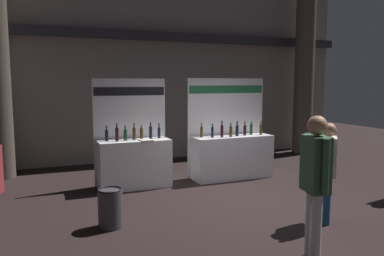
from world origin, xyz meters
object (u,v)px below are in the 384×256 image
exhibitor_booth_0 (134,159)px  visitor_1 (328,164)px  exhibitor_booth_1 (231,152)px  trash_bin (110,208)px  visitor_2 (315,174)px

exhibitor_booth_0 → visitor_1: bearing=-53.9°
exhibitor_booth_1 → trash_bin: bearing=-147.1°
visitor_2 → exhibitor_booth_0: bearing=30.1°
exhibitor_booth_1 → visitor_1: size_ratio=1.46×
exhibitor_booth_0 → exhibitor_booth_1: 2.30m
trash_bin → visitor_1: size_ratio=0.38×
visitor_2 → visitor_1: bearing=-35.2°
trash_bin → visitor_2: visitor_2 is taller
exhibitor_booth_0 → visitor_1: (2.33, -3.20, 0.34)m
visitor_1 → exhibitor_booth_0: bearing=76.5°
exhibitor_booth_0 → exhibitor_booth_1: exhibitor_booth_1 is taller
exhibitor_booth_1 → visitor_2: exhibitor_booth_1 is taller
exhibitor_booth_1 → visitor_1: bearing=-89.4°
exhibitor_booth_0 → visitor_2: 4.37m
exhibitor_booth_0 → visitor_2: size_ratio=1.27×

